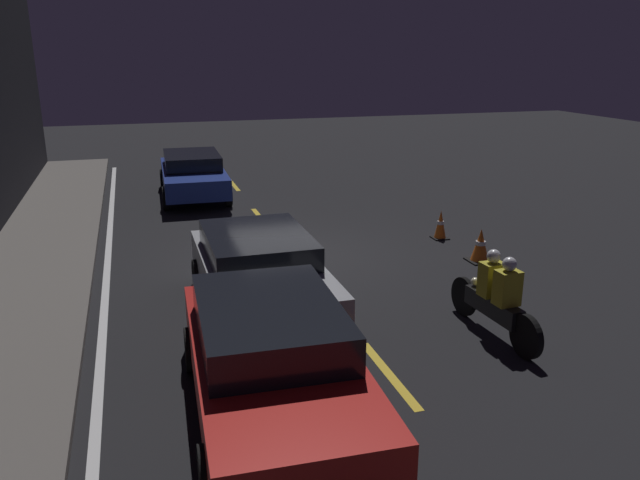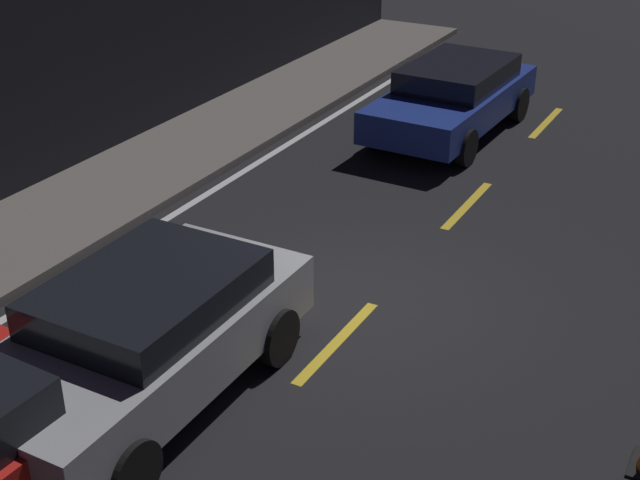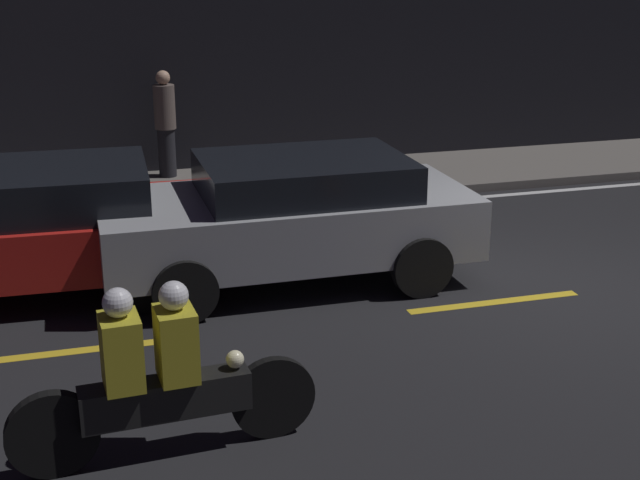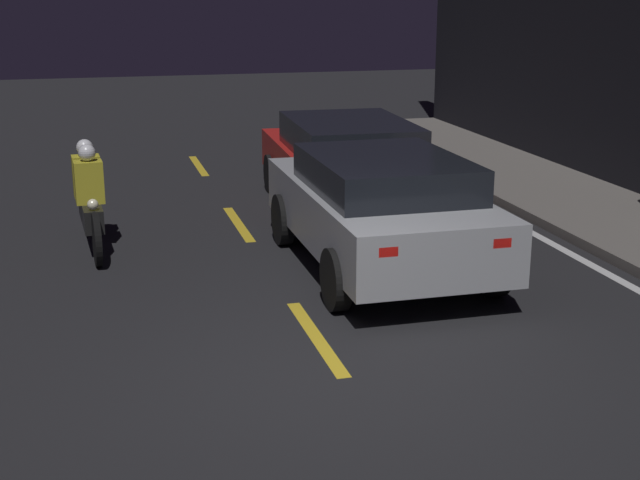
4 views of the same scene
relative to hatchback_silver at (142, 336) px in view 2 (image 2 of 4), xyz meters
The scene contains 8 objects.
ground_plane 3.33m from the hatchback_silver, 24.02° to the right, with size 56.00×56.00×0.00m, color black.
raised_curb 5.03m from the hatchback_silver, 53.59° to the left, with size 28.00×2.29×0.14m.
lane_dash_c 2.48m from the hatchback_silver, 33.97° to the right, with size 2.00×0.14×0.01m.
lane_dash_d 6.63m from the hatchback_silver, 11.53° to the right, with size 2.00×0.14×0.01m.
lane_dash_e 11.06m from the hatchback_silver, ahead, with size 2.00×0.14×0.01m.
lane_solid_kerb 4.02m from the hatchback_silver, 41.43° to the left, with size 25.20×0.14×0.01m.
hatchback_silver is the anchor object (origin of this frame).
sedan_blue 9.51m from the hatchback_silver, ahead, with size 4.54×2.06×1.34m.
Camera 2 is at (-9.03, -4.15, 5.97)m, focal length 50.00 mm.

